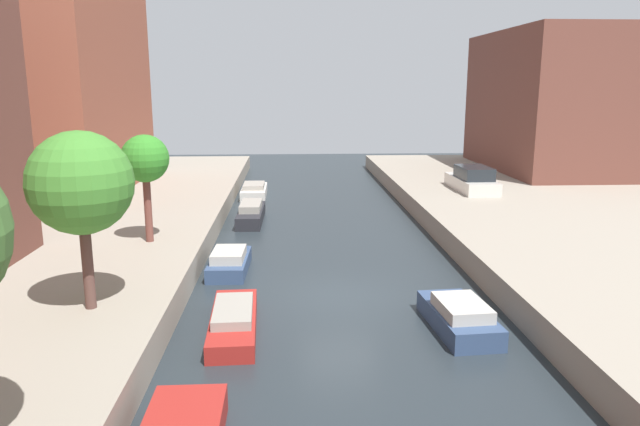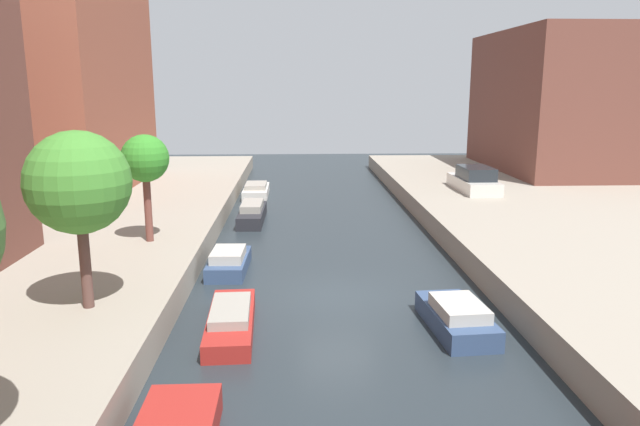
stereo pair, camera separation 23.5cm
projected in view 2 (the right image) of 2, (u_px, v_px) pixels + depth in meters
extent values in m
plane|color=#232B30|center=(338.00, 297.00, 19.84)|extent=(84.00, 84.00, 0.00)
cube|color=brown|center=(569.00, 101.00, 41.79)|extent=(10.00, 14.38, 9.63)
cylinder|color=brown|center=(85.00, 263.00, 15.93)|extent=(0.29, 0.29, 2.50)
sphere|color=#3F822D|center=(78.00, 182.00, 15.47)|extent=(2.73, 2.73, 2.73)
cylinder|color=brown|center=(148.00, 208.00, 22.78)|extent=(0.29, 0.29, 2.60)
sphere|color=#318225|center=(145.00, 158.00, 22.37)|extent=(1.81, 1.81, 1.81)
cube|color=beige|center=(473.00, 184.00, 34.08)|extent=(1.93, 4.79, 0.72)
cube|color=#1E2328|center=(476.00, 173.00, 33.58)|extent=(1.67, 2.65, 0.70)
cube|color=maroon|center=(231.00, 323.00, 17.02)|extent=(1.44, 4.33, 0.51)
cube|color=gray|center=(230.00, 310.00, 16.90)|extent=(1.18, 2.40, 0.27)
cube|color=#33476B|center=(229.00, 264.00, 22.57)|extent=(1.47, 3.34, 0.54)
cube|color=#B2ADA3|center=(228.00, 254.00, 22.24)|extent=(1.22, 1.85, 0.35)
cube|color=#232328|center=(252.00, 215.00, 30.76)|extent=(1.30, 4.58, 0.64)
cube|color=gray|center=(252.00, 206.00, 30.70)|extent=(1.08, 2.53, 0.35)
cube|color=beige|center=(256.00, 192.00, 37.70)|extent=(1.53, 4.09, 0.58)
cube|color=gray|center=(256.00, 185.00, 37.46)|extent=(1.30, 2.25, 0.28)
cube|color=#33476B|center=(456.00, 320.00, 17.12)|extent=(1.73, 3.56, 0.60)
cube|color=#B2ADA3|center=(460.00, 308.00, 16.74)|extent=(1.39, 1.99, 0.35)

